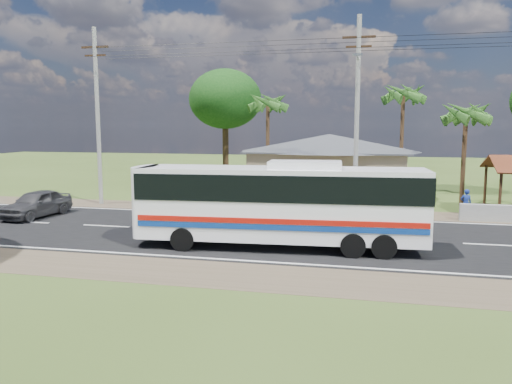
# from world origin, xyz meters

# --- Properties ---
(ground) EXTENTS (120.00, 120.00, 0.00)m
(ground) POSITION_xyz_m (0.00, 0.00, 0.00)
(ground) COLOR #34491A
(ground) RESTS_ON ground
(road) EXTENTS (120.00, 16.00, 0.03)m
(road) POSITION_xyz_m (0.00, 0.00, 0.01)
(road) COLOR black
(road) RESTS_ON ground
(house) EXTENTS (12.40, 10.00, 5.00)m
(house) POSITION_xyz_m (1.00, 13.00, 2.64)
(house) COLOR tan
(house) RESTS_ON ground
(utility_poles) EXTENTS (32.80, 2.22, 11.00)m
(utility_poles) POSITION_xyz_m (2.67, 6.49, 5.77)
(utility_poles) COLOR #9E9E99
(utility_poles) RESTS_ON ground
(palm_near) EXTENTS (2.80, 2.80, 6.70)m
(palm_near) POSITION_xyz_m (9.50, 11.00, 5.71)
(palm_near) COLOR #47301E
(palm_near) RESTS_ON ground
(palm_mid) EXTENTS (2.80, 2.80, 8.20)m
(palm_mid) POSITION_xyz_m (6.00, 15.50, 7.16)
(palm_mid) COLOR #47301E
(palm_mid) RESTS_ON ground
(palm_far) EXTENTS (2.80, 2.80, 7.70)m
(palm_far) POSITION_xyz_m (-4.00, 16.00, 6.68)
(palm_far) COLOR #47301E
(palm_far) RESTS_ON ground
(tree_behind_house) EXTENTS (6.00, 6.00, 9.61)m
(tree_behind_house) POSITION_xyz_m (-8.00, 18.00, 7.12)
(tree_behind_house) COLOR #47301E
(tree_behind_house) RESTS_ON ground
(coach_bus) EXTENTS (11.72, 3.24, 3.60)m
(coach_bus) POSITION_xyz_m (0.29, -2.42, 2.06)
(coach_bus) COLOR white
(coach_bus) RESTS_ON ground
(person) EXTENTS (0.59, 0.40, 1.57)m
(person) POSITION_xyz_m (8.97, 6.54, 0.78)
(person) COLOR navy
(person) RESTS_ON ground
(small_car) EXTENTS (2.11, 4.52, 1.50)m
(small_car) POSITION_xyz_m (-14.03, 1.50, 0.75)
(small_car) COLOR #2D2D30
(small_car) RESTS_ON ground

